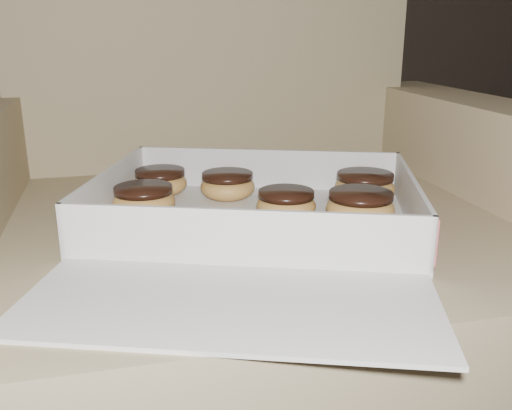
{
  "coord_description": "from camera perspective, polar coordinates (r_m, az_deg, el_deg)",
  "views": [
    {
      "loc": [
        -0.51,
        -0.91,
        0.73
      ],
      "look_at": [
        -0.32,
        -0.15,
        0.48
      ],
      "focal_mm": 40.0,
      "sensor_mm": 36.0,
      "label": 1
    }
  ],
  "objects": [
    {
      "name": "floor",
      "position": [
        1.27,
        13.41,
        -18.04
      ],
      "size": [
        4.5,
        4.5,
        0.0
      ],
      "primitive_type": "plane",
      "color": "black",
      "rests_on": "ground"
    },
    {
      "name": "crumb_a",
      "position": [
        0.72,
        11.76,
        -4.55
      ],
      "size": [
        0.01,
        0.01,
        0.0
      ],
      "primitive_type": "ellipsoid",
      "color": "black",
      "rests_on": "bakery_box"
    },
    {
      "name": "donut_e",
      "position": [
        0.94,
        -9.54,
        2.33
      ],
      "size": [
        0.09,
        0.09,
        0.04
      ],
      "color": "#BD8042",
      "rests_on": "bakery_box"
    },
    {
      "name": "crumb_c",
      "position": [
        0.7,
        -4.29,
        -4.76
      ],
      "size": [
        0.01,
        0.01,
        0.0
      ],
      "primitive_type": "ellipsoid",
      "color": "black",
      "rests_on": "bakery_box"
    },
    {
      "name": "donut_f",
      "position": [
        0.81,
        10.39,
        -0.19
      ],
      "size": [
        0.1,
        0.1,
        0.05
      ],
      "color": "#BD8042",
      "rests_on": "bakery_box"
    },
    {
      "name": "crumb_d",
      "position": [
        0.75,
        13.16,
        -3.63
      ],
      "size": [
        0.01,
        0.01,
        0.0
      ],
      "primitive_type": "ellipsoid",
      "color": "black",
      "rests_on": "bakery_box"
    },
    {
      "name": "bakery_box",
      "position": [
        0.78,
        -0.11,
        -1.99
      ],
      "size": [
        0.59,
        0.64,
        0.07
      ],
      "rotation": [
        0.0,
        0.0,
        -0.35
      ],
      "color": "silver",
      "rests_on": "armchair"
    },
    {
      "name": "donut_d",
      "position": [
        0.91,
        10.81,
        1.83
      ],
      "size": [
        0.09,
        0.09,
        0.05
      ],
      "color": "#BD8042",
      "rests_on": "bakery_box"
    },
    {
      "name": "donut_b",
      "position": [
        0.91,
        -2.86,
        2.02
      ],
      "size": [
        0.09,
        0.09,
        0.04
      ],
      "color": "#BD8042",
      "rests_on": "bakery_box"
    },
    {
      "name": "armchair",
      "position": [
        0.98,
        -1.28,
        -7.1
      ],
      "size": [
        0.98,
        0.82,
        1.02
      ],
      "color": "#968160",
      "rests_on": "floor"
    },
    {
      "name": "donut_c",
      "position": [
        0.82,
        3.03,
        0.1
      ],
      "size": [
        0.09,
        0.09,
        0.04
      ],
      "color": "#BD8042",
      "rests_on": "bakery_box"
    },
    {
      "name": "donut_a",
      "position": [
        0.84,
        -11.14,
        0.48
      ],
      "size": [
        0.09,
        0.09,
        0.05
      ],
      "color": "#BD8042",
      "rests_on": "bakery_box"
    },
    {
      "name": "crumb_b",
      "position": [
        0.79,
        10.8,
        -2.53
      ],
      "size": [
        0.01,
        0.01,
        0.0
      ],
      "primitive_type": "ellipsoid",
      "color": "black",
      "rests_on": "bakery_box"
    },
    {
      "name": "crumb_e",
      "position": [
        0.82,
        -9.92,
        -1.6
      ],
      "size": [
        0.01,
        0.01,
        0.0
      ],
      "primitive_type": "ellipsoid",
      "color": "black",
      "rests_on": "bakery_box"
    }
  ]
}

